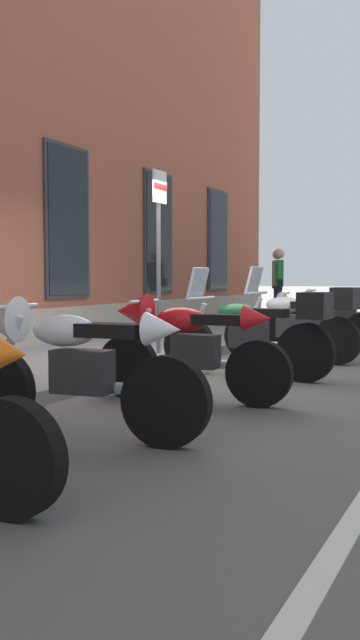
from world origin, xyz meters
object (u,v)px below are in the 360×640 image
Objects in this scene: motorcycle_silver_touring at (297,322)px; motorcycle_grey_naked at (317,320)px; motorcycle_white_sport at (67,362)px; parking_sign at (159,235)px; pedestrian_striped_shirt at (279,282)px; pedestrian_tan_coat at (277,281)px; motorcycle_yellow_naked at (341,315)px; motorcycle_red_sport at (184,343)px; motorcycle_green_touring at (254,332)px.

motorcycle_silver_touring is 1.92m from motorcycle_grey_naked.
parking_sign reaches higher than motorcycle_white_sport.
pedestrian_striped_shirt is 1.00× the size of pedestrian_tan_coat.
pedestrian_striped_shirt reaches higher than motorcycle_yellow_naked.
motorcycle_red_sport is (1.71, -0.15, -0.01)m from motorcycle_white_sport.
motorcycle_silver_touring is at bearing -2.19° from motorcycle_green_touring.
motorcycle_yellow_naked is at bearing -0.24° from motorcycle_red_sport.
motorcycle_silver_touring is (1.66, -0.06, 0.01)m from motorcycle_green_touring.
pedestrian_tan_coat is at bearing 19.96° from pedestrian_striped_shirt.
motorcycle_red_sport is 3.36m from motorcycle_silver_touring.
pedestrian_tan_coat reaches higher than motorcycle_red_sport.
motorcycle_red_sport is 1.70m from motorcycle_green_touring.
motorcycle_red_sport is 0.95× the size of motorcycle_yellow_naked.
motorcycle_red_sport is 0.78× the size of parking_sign.
pedestrian_striped_shirt reaches higher than motorcycle_silver_touring.
motorcycle_white_sport is at bearing 178.94° from motorcycle_grey_naked.
motorcycle_grey_naked is 3.86m from pedestrian_striped_shirt.
motorcycle_red_sport is 0.98× the size of motorcycle_grey_naked.
motorcycle_green_touring is at bearing -4.33° from motorcycle_white_sport.
pedestrian_tan_coat reaches higher than pedestrian_striped_shirt.
motorcycle_white_sport is 1.72m from motorcycle_red_sport.
parking_sign reaches higher than pedestrian_tan_coat.
motorcycle_white_sport is 1.00× the size of motorcycle_yellow_naked.
motorcycle_green_touring is 1.66m from motorcycle_silver_touring.
parking_sign reaches higher than motorcycle_green_touring.
pedestrian_striped_shirt is (5.30, 1.92, 0.53)m from motorcycle_silver_touring.
motorcycle_silver_touring is 1.00× the size of motorcycle_grey_naked.
pedestrian_striped_shirt is at bearing -160.04° from pedestrian_tan_coat.
pedestrian_striped_shirt is (1.79, 1.77, 0.60)m from motorcycle_yellow_naked.
parking_sign is (-7.11, -0.54, 0.68)m from pedestrian_tan_coat.
pedestrian_striped_shirt is at bearing 44.73° from motorcycle_yellow_naked.
motorcycle_grey_naked is 4.74m from pedestrian_tan_coat.
pedestrian_tan_coat is (6.14, 2.22, 0.53)m from motorcycle_silver_touring.
motorcycle_yellow_naked is 1.25× the size of pedestrian_striped_shirt.
parking_sign is at bearing -175.64° from pedestrian_tan_coat.
motorcycle_yellow_naked is 1.24× the size of pedestrian_tan_coat.
motorcycle_green_touring reaches higher than motorcycle_grey_naked.
parking_sign reaches higher than pedestrian_striped_shirt.
parking_sign is at bearing 32.23° from motorcycle_red_sport.
motorcycle_grey_naked is 3.48m from parking_sign.
parking_sign is (0.69, 1.62, 1.22)m from motorcycle_green_touring.
motorcycle_white_sport is 1.03× the size of motorcycle_grey_naked.
motorcycle_yellow_naked is (3.51, 0.15, -0.08)m from motorcycle_silver_touring.
parking_sign is at bearing -177.83° from pedestrian_striped_shirt.
motorcycle_silver_touring is 6.55m from pedestrian_tan_coat.
motorcycle_grey_naked is at bearing 5.78° from motorcycle_silver_touring.
parking_sign is at bearing 119.88° from motorcycle_silver_touring.
motorcycle_red_sport is 6.87m from motorcycle_yellow_naked.
motorcycle_green_touring is 8.11m from pedestrian_tan_coat.
pedestrian_striped_shirt is 0.66× the size of parking_sign.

